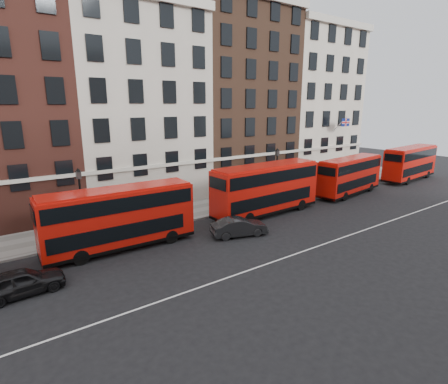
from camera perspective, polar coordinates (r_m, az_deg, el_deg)
ground at (r=23.75m, az=3.09°, el=-10.17°), size 120.00×120.00×0.00m
pavement at (r=32.04m, az=-8.73°, el=-3.64°), size 80.00×5.00×0.15m
kerb at (r=29.93m, az=-6.54°, el=-4.84°), size 80.00×0.30×0.16m
road_centre_line at (r=22.38m, az=6.35°, el=-11.82°), size 70.00×0.12×0.01m
building_terrace at (r=37.18m, az=-15.13°, el=14.40°), size 64.00×11.95×22.00m
bus_b at (r=24.90m, az=-16.79°, el=-3.91°), size 10.32×2.74×4.31m
bus_c at (r=31.58m, az=6.87°, el=0.65°), size 10.98×2.99×4.58m
bus_d at (r=40.87m, az=19.84°, el=2.64°), size 10.01×3.57×4.12m
bus_e at (r=51.97m, az=28.11°, el=4.28°), size 10.63×3.40×4.39m
car_rear at (r=21.68m, az=-30.22°, el=-12.58°), size 4.33×1.93×1.45m
car_front at (r=26.69m, az=2.50°, el=-5.72°), size 4.54×2.71×1.41m
lamp_post_left at (r=26.75m, az=-22.28°, el=-1.42°), size 0.44×0.44×5.33m
lamp_post_right at (r=36.15m, az=8.59°, el=3.32°), size 0.44×0.44×5.33m
traffic_light at (r=45.09m, az=19.41°, el=4.00°), size 0.25×0.45×3.27m
iron_railings at (r=33.77m, az=-10.47°, el=-1.76°), size 6.60×0.06×1.00m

